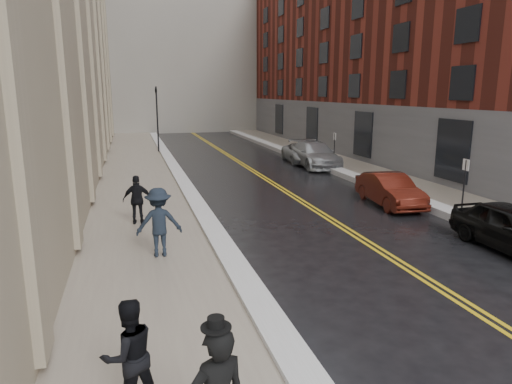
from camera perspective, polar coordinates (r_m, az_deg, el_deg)
ground at (r=9.64m, az=17.64°, el=-18.13°), size 160.00×160.00×0.00m
sidewalk_left at (r=23.34m, az=-14.47°, el=0.34°), size 4.00×64.00×0.15m
sidewalk_right at (r=27.10m, az=15.37°, el=1.93°), size 3.00×64.00×0.15m
lane_stripe_a at (r=24.43m, az=1.87°, el=1.08°), size 0.12×64.00×0.01m
lane_stripe_b at (r=24.50m, az=2.41°, el=1.11°), size 0.12×64.00×0.01m
snow_ridge_left at (r=23.47m, az=-8.86°, el=0.79°), size 0.70×60.80×0.26m
snow_ridge_right at (r=26.20m, az=11.89°, el=1.93°), size 0.85×60.80×0.30m
building_right at (r=37.48m, az=22.25°, el=17.98°), size 14.00×50.00×18.00m
traffic_signal at (r=36.96m, az=-12.26°, el=9.49°), size 0.18×0.15×5.20m
parking_sign_near at (r=19.83m, az=24.60°, el=1.27°), size 0.06×0.35×2.23m
parking_sign_far at (r=29.90m, az=9.77°, el=5.63°), size 0.06×0.35×2.23m
car_maroon at (r=20.40m, az=16.37°, el=0.27°), size 1.79×4.28×1.38m
car_silver_near at (r=30.09m, az=7.32°, el=4.69°), size 2.52×5.64×1.61m
car_silver_far at (r=31.81m, az=5.86°, el=4.85°), size 2.59×4.83×1.29m
pedestrian_a at (r=7.38m, az=-15.57°, el=-19.00°), size 1.01×0.90×1.73m
pedestrian_b at (r=13.37m, az=-12.04°, el=-3.71°), size 1.31×0.77×2.01m
pedestrian_c at (r=16.84m, az=-14.59°, el=-0.94°), size 1.06×0.51×1.76m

